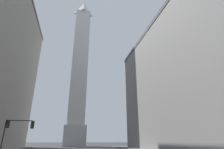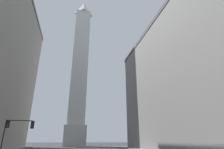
# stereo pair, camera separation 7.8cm
# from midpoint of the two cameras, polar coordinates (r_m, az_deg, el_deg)

# --- Properties ---
(building_right) EXTENTS (24.35, 44.97, 27.63)m
(building_right) POSITION_cam_midpoint_polar(r_m,az_deg,el_deg) (42.55, 29.81, -1.65)
(building_right) COLOR gray
(building_right) RESTS_ON ground_plane
(obelisk) EXTENTS (7.27, 7.27, 59.58)m
(obelisk) POSITION_cam_midpoint_polar(r_m,az_deg,el_deg) (68.41, -10.60, 2.26)
(obelisk) COLOR silver
(obelisk) RESTS_ON ground_plane
(traffic_light_mid_left) EXTENTS (4.76, 0.51, 5.29)m
(traffic_light_mid_left) POSITION_cam_midpoint_polar(r_m,az_deg,el_deg) (35.70, -29.13, -14.84)
(traffic_light_mid_left) COLOR black
(traffic_light_mid_left) RESTS_ON ground_plane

